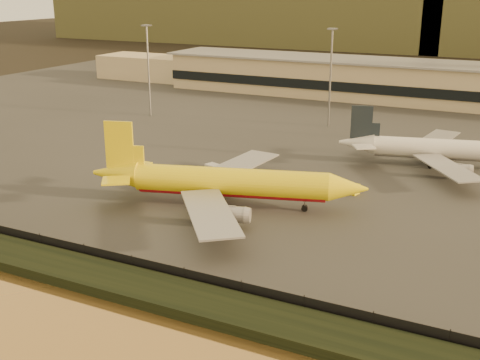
# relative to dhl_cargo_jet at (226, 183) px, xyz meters

# --- Properties ---
(ground) EXTENTS (900.00, 900.00, 0.00)m
(ground) POSITION_rel_dhl_cargo_jet_xyz_m (6.21, -14.16, -4.41)
(ground) COLOR black
(ground) RESTS_ON ground
(embankment) EXTENTS (320.00, 7.00, 1.40)m
(embankment) POSITION_rel_dhl_cargo_jet_xyz_m (6.21, -31.16, -3.71)
(embankment) COLOR black
(embankment) RESTS_ON ground
(tarmac) EXTENTS (320.00, 220.00, 0.20)m
(tarmac) POSITION_rel_dhl_cargo_jet_xyz_m (6.21, 80.84, -4.31)
(tarmac) COLOR #2D2D2D
(tarmac) RESTS_ON ground
(perimeter_fence) EXTENTS (300.00, 0.05, 2.20)m
(perimeter_fence) POSITION_rel_dhl_cargo_jet_xyz_m (6.21, -27.16, -3.11)
(perimeter_fence) COLOR black
(perimeter_fence) RESTS_ON tarmac
(terminal_building) EXTENTS (202.00, 25.00, 12.60)m
(terminal_building) POSITION_rel_dhl_cargo_jet_xyz_m (-8.31, 111.39, 1.83)
(terminal_building) COLOR tan
(terminal_building) RESTS_ON tarmac
(apron_light_masts) EXTENTS (152.20, 12.20, 25.40)m
(apron_light_masts) POSITION_rel_dhl_cargo_jet_xyz_m (21.21, 60.84, 11.29)
(apron_light_masts) COLOR slate
(apron_light_masts) RESTS_ON tarmac
(dhl_cargo_jet) EXTENTS (46.41, 44.37, 14.11)m
(dhl_cargo_jet) POSITION_rel_dhl_cargo_jet_xyz_m (0.00, 0.00, 0.00)
(dhl_cargo_jet) COLOR yellow
(dhl_cargo_jet) RESTS_ON tarmac
(white_narrowbody_jet) EXTENTS (41.72, 39.93, 12.12)m
(white_narrowbody_jet) POSITION_rel_dhl_cargo_jet_xyz_m (29.01, 40.47, -0.59)
(white_narrowbody_jet) COLOR silver
(white_narrowbody_jet) RESTS_ON tarmac
(gse_vehicle_yellow) EXTENTS (4.38, 2.77, 1.83)m
(gse_vehicle_yellow) POSITION_rel_dhl_cargo_jet_xyz_m (16.44, 16.08, -3.30)
(gse_vehicle_yellow) COLOR yellow
(gse_vehicle_yellow) RESTS_ON tarmac
(gse_vehicle_white) EXTENTS (4.98, 3.39, 2.05)m
(gse_vehicle_white) POSITION_rel_dhl_cargo_jet_xyz_m (-9.94, 14.63, -3.19)
(gse_vehicle_white) COLOR silver
(gse_vehicle_white) RESTS_ON tarmac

